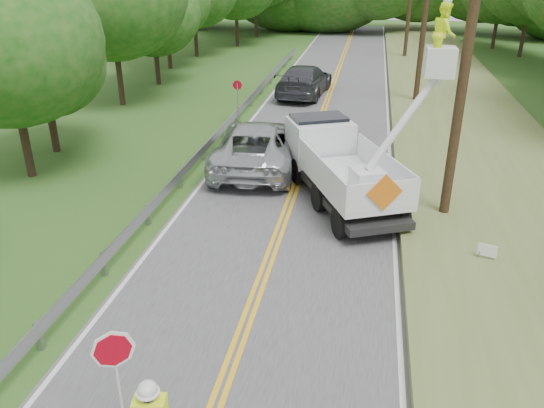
# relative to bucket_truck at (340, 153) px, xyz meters

# --- Properties ---
(road) EXTENTS (7.20, 96.00, 0.03)m
(road) POSITION_rel_bucket_truck_xyz_m (-1.55, 3.42, -1.49)
(road) COLOR #474649
(road) RESTS_ON ground
(guardrail) EXTENTS (0.18, 48.00, 0.77)m
(guardrail) POSITION_rel_bucket_truck_xyz_m (-5.57, 4.33, -0.94)
(guardrail) COLOR gray
(guardrail) RESTS_ON ground
(utility_poles) EXTENTS (1.60, 43.30, 10.00)m
(utility_poles) POSITION_rel_bucket_truck_xyz_m (3.45, 6.44, 3.77)
(utility_poles) COLOR black
(utility_poles) RESTS_ON ground
(tall_grass_verge) EXTENTS (7.00, 96.00, 0.30)m
(tall_grass_verge) POSITION_rel_bucket_truck_xyz_m (5.55, 3.42, -1.35)
(tall_grass_verge) COLOR olive
(tall_grass_verge) RESTS_ON ground
(bucket_truck) EXTENTS (5.37, 6.91, 6.53)m
(bucket_truck) POSITION_rel_bucket_truck_xyz_m (0.00, 0.00, 0.00)
(bucket_truck) COLOR black
(bucket_truck) RESTS_ON road
(suv_silver) EXTENTS (3.48, 6.78, 1.83)m
(suv_silver) POSITION_rel_bucket_truck_xyz_m (-3.33, 2.06, -0.56)
(suv_silver) COLOR #B4B8BC
(suv_silver) RESTS_ON road
(suv_darkgrey) EXTENTS (3.10, 6.39, 1.79)m
(suv_darkgrey) POSITION_rel_bucket_truck_xyz_m (-3.04, 14.51, -0.58)
(suv_darkgrey) COLOR #3C3D44
(suv_darkgrey) RESTS_ON road
(stop_sign_permanent) EXTENTS (0.47, 0.06, 2.19)m
(stop_sign_permanent) POSITION_rel_bucket_truck_xyz_m (-5.52, 7.79, -0.07)
(stop_sign_permanent) COLOR gray
(stop_sign_permanent) RESTS_ON ground
(yard_sign) EXTENTS (0.48, 0.18, 0.72)m
(yard_sign) POSITION_rel_bucket_truck_xyz_m (4.25, -4.42, -0.98)
(yard_sign) COLOR white
(yard_sign) RESTS_ON ground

